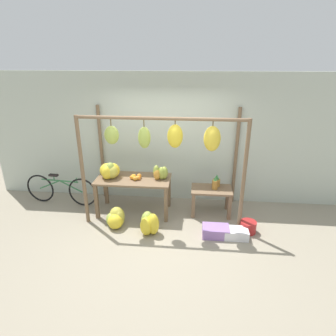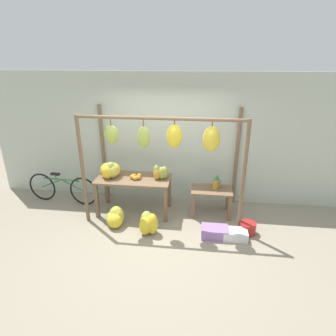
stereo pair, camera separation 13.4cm
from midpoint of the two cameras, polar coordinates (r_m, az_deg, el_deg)
ground_plane at (r=5.25m, az=-1.35°, el=-13.90°), size 20.00×20.00×0.00m
shop_wall_back at (r=6.11m, az=0.74°, el=5.91°), size 8.00×0.08×2.80m
stall_awning at (r=5.04m, az=0.54°, el=4.82°), size 3.01×1.29×2.12m
display_table_main at (r=5.77m, az=-6.32°, el=-3.07°), size 1.49×0.73×0.77m
display_table_side at (r=5.83m, az=9.47°, el=-5.38°), size 0.82×0.51×0.56m
banana_pile_on_table at (r=5.77m, az=-10.96°, el=-0.48°), size 0.46×0.43×0.34m
orange_pile at (r=5.67m, az=-5.99°, el=-1.78°), size 0.23×0.22×0.09m
pineapple_cluster at (r=5.81m, az=10.42°, el=-2.94°), size 0.18×0.29×0.27m
banana_pile_ground_left at (r=5.57m, az=-9.93°, el=-9.95°), size 0.42×0.42×0.38m
banana_pile_ground_right at (r=5.29m, az=-3.33°, el=-11.14°), size 0.40×0.44×0.42m
fruit_crate_white at (r=5.30m, az=10.19°, el=-12.69°), size 0.48×0.32×0.19m
blue_bucket at (r=5.52m, az=16.58°, el=-11.59°), size 0.29×0.29×0.22m
parked_bicycle at (r=6.64m, az=-20.12°, el=-3.90°), size 1.66×0.20×0.69m
papaya_pile at (r=5.59m, az=-0.88°, el=-1.01°), size 0.32×0.25×0.29m
fruit_crate_purple at (r=5.33m, az=14.18°, el=-12.95°), size 0.43×0.28×0.17m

